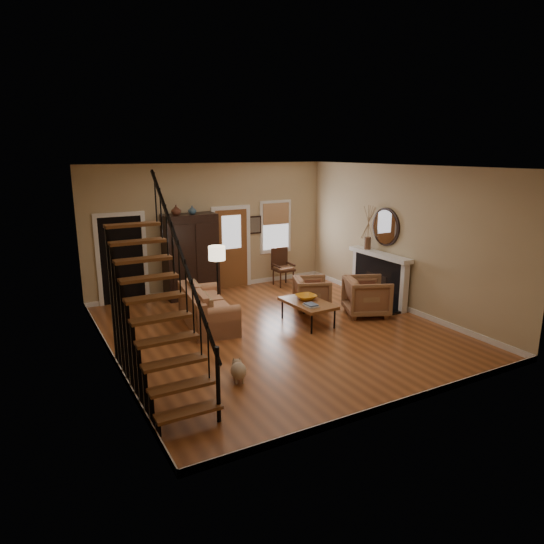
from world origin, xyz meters
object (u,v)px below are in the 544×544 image
armoire (191,256)px  sofa (207,307)px  side_chair (283,267)px  armchair_right (312,293)px  armchair_left (367,296)px  coffee_table (308,313)px  floor_lamp (218,282)px

armoire → sofa: 2.23m
sofa → side_chair: side_chair is taller
armchair_right → armchair_left: bearing=-118.0°
sofa → armchair_left: 3.55m
armoire → coffee_table: armoire is taller
armoire → armchair_right: bearing=-46.0°
armoire → armchair_right: 3.17m
sofa → armchair_right: bearing=4.4°
armoire → armchair_right: armoire is taller
sofa → coffee_table: bearing=-19.6°
armoire → coffee_table: bearing=-63.9°
floor_lamp → side_chair: floor_lamp is taller
coffee_table → armchair_left: size_ratio=1.33×
armoire → coffee_table: (1.50, -3.06, -0.81)m
armchair_left → side_chair: bearing=30.9°
armchair_left → floor_lamp: bearing=86.5°
coffee_table → side_chair: side_chair is taller
armoire → sofa: size_ratio=1.04×
coffee_table → armoire: bearing=116.1°
armchair_left → armchair_right: bearing=62.5°
sofa → floor_lamp: size_ratio=1.26×
floor_lamp → side_chair: (2.55, 1.53, -0.29)m
coffee_table → side_chair: bearing=69.8°
sofa → coffee_table: sofa is taller
coffee_table → floor_lamp: size_ratio=0.79×
coffee_table → armchair_left: bearing=-6.2°
armoire → sofa: bearing=-100.7°
coffee_table → floor_lamp: 2.08m
armchair_left → armchair_right: (-0.81, 0.99, -0.06)m
coffee_table → armchair_right: bearing=51.9°
coffee_table → side_chair: size_ratio=1.23×
armoire → armchair_left: 4.42m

